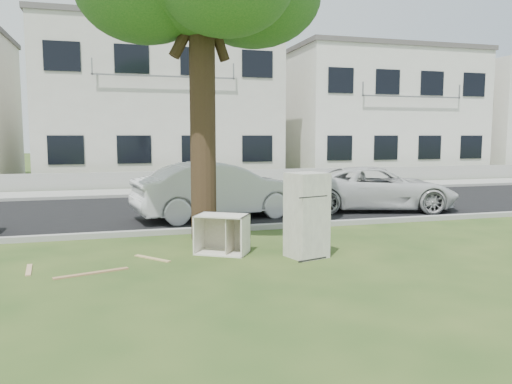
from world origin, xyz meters
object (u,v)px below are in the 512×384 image
object	(u,v)px
fridge	(307,215)
cabinet	(222,234)
car_center	(220,190)
car_right	(376,188)

from	to	relation	value
fridge	cabinet	size ratio (longest dim) A/B	1.63
fridge	cabinet	bearing A→B (deg)	137.92
fridge	car_center	xyz separation A→B (m)	(-0.63, 4.67, -0.02)
car_right	cabinet	bearing A→B (deg)	141.77
fridge	car_center	distance (m)	4.72
car_center	fridge	bearing A→B (deg)	178.59
cabinet	car_center	xyz separation A→B (m)	(0.79, 4.00, 0.38)
cabinet	car_center	size ratio (longest dim) A/B	0.21
fridge	car_right	world-z (taller)	fridge
fridge	car_right	bearing A→B (deg)	33.02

